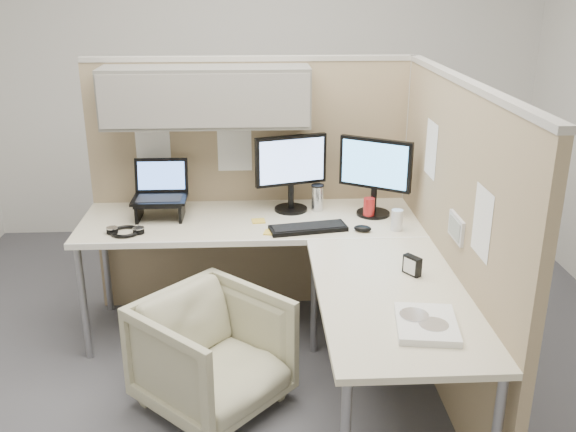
{
  "coord_description": "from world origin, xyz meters",
  "views": [
    {
      "loc": [
        -0.07,
        -3.01,
        2.06
      ],
      "look_at": [
        0.1,
        0.25,
        0.85
      ],
      "focal_mm": 40.0,
      "sensor_mm": 36.0,
      "label": 1
    }
  ],
  "objects_px": {
    "desk": "(294,253)",
    "monitor_left": "(291,167)",
    "keyboard": "(308,228)",
    "office_chair": "(213,349)"
  },
  "relations": [
    {
      "from": "office_chair",
      "to": "monitor_left",
      "type": "height_order",
      "value": "monitor_left"
    },
    {
      "from": "monitor_left",
      "to": "keyboard",
      "type": "relative_size",
      "value": 1.07
    },
    {
      "from": "desk",
      "to": "keyboard",
      "type": "xyz_separation_m",
      "value": [
        0.09,
        0.21,
        0.05
      ]
    },
    {
      "from": "desk",
      "to": "monitor_left",
      "type": "height_order",
      "value": "monitor_left"
    },
    {
      "from": "desk",
      "to": "monitor_left",
      "type": "relative_size",
      "value": 4.29
    },
    {
      "from": "desk",
      "to": "monitor_left",
      "type": "xyz_separation_m",
      "value": [
        0.02,
        0.55,
        0.32
      ]
    },
    {
      "from": "monitor_left",
      "to": "keyboard",
      "type": "xyz_separation_m",
      "value": [
        0.08,
        -0.34,
        -0.26
      ]
    },
    {
      "from": "office_chair",
      "to": "monitor_left",
      "type": "relative_size",
      "value": 1.39
    },
    {
      "from": "office_chair",
      "to": "keyboard",
      "type": "xyz_separation_m",
      "value": [
        0.52,
        0.56,
        0.42
      ]
    },
    {
      "from": "keyboard",
      "to": "monitor_left",
      "type": "bearing_deg",
      "value": 92.69
    }
  ]
}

